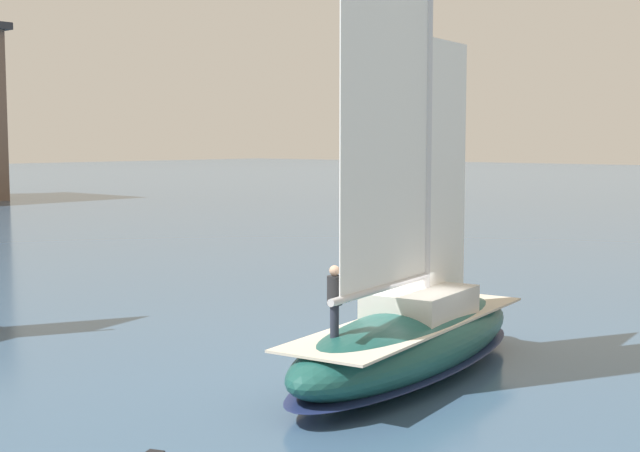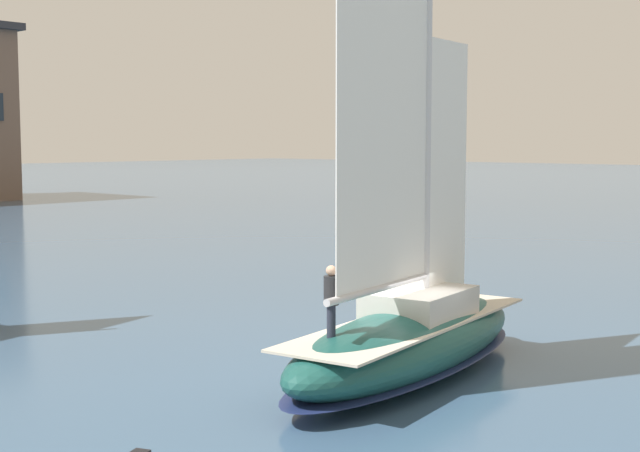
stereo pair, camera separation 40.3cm
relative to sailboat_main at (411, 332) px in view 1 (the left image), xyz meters
name	(u,v)px [view 1 (the left image)]	position (x,y,z in m)	size (l,w,h in m)	color
ground_plane	(411,376)	(-0.02, 0.00, -1.13)	(400.00, 400.00, 0.00)	#385675
sailboat_main	(411,332)	(0.00, 0.00, 0.00)	(10.75, 4.29, 14.36)	#194C47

